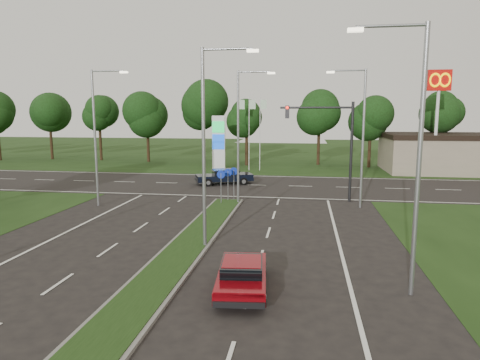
# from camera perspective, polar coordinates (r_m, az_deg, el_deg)

# --- Properties ---
(ground) EXTENTS (160.00, 160.00, 0.00)m
(ground) POSITION_cam_1_polar(r_m,az_deg,el_deg) (15.02, -13.28, -15.58)
(ground) COLOR black
(ground) RESTS_ON ground
(verge_far) EXTENTS (160.00, 50.00, 0.02)m
(verge_far) POSITION_cam_1_polar(r_m,az_deg,el_deg) (68.14, 4.16, 3.55)
(verge_far) COLOR #1A3110
(verge_far) RESTS_ON ground
(cross_road) EXTENTS (160.00, 12.00, 0.02)m
(cross_road) POSITION_cam_1_polar(r_m,az_deg,el_deg) (37.54, 0.43, -0.66)
(cross_road) COLOR black
(cross_road) RESTS_ON ground
(median_kerb) EXTENTS (2.00, 26.00, 0.12)m
(median_kerb) POSITION_cam_1_polar(r_m,az_deg,el_deg) (18.49, -8.61, -10.51)
(median_kerb) COLOR slate
(median_kerb) RESTS_ON ground
(commercial_building) EXTENTS (16.00, 9.00, 4.00)m
(commercial_building) POSITION_cam_1_polar(r_m,az_deg,el_deg) (51.61, 27.55, 3.16)
(commercial_building) COLOR gray
(commercial_building) RESTS_ON ground
(streetlight_median_near) EXTENTS (2.53, 0.22, 9.00)m
(streetlight_median_near) POSITION_cam_1_polar(r_m,az_deg,el_deg) (19.17, -4.31, 5.58)
(streetlight_median_near) COLOR gray
(streetlight_median_near) RESTS_ON ground
(streetlight_median_far) EXTENTS (2.53, 0.22, 9.00)m
(streetlight_median_far) POSITION_cam_1_polar(r_m,az_deg,el_deg) (28.99, 0.14, 6.66)
(streetlight_median_far) COLOR gray
(streetlight_median_far) RESTS_ON ground
(streetlight_left_far) EXTENTS (2.53, 0.22, 9.00)m
(streetlight_left_far) POSITION_cam_1_polar(r_m,az_deg,el_deg) (29.93, -18.47, 6.28)
(streetlight_left_far) COLOR gray
(streetlight_left_far) RESTS_ON ground
(streetlight_right_far) EXTENTS (2.53, 0.22, 9.00)m
(streetlight_right_far) POSITION_cam_1_polar(r_m,az_deg,el_deg) (28.89, 15.72, 6.33)
(streetlight_right_far) COLOR gray
(streetlight_right_far) RESTS_ON ground
(streetlight_right_near) EXTENTS (2.53, 0.22, 9.00)m
(streetlight_right_near) POSITION_cam_1_polar(r_m,az_deg,el_deg) (15.11, 22.14, 4.13)
(streetlight_right_near) COLOR gray
(streetlight_right_near) RESTS_ON ground
(traffic_signal) EXTENTS (5.10, 0.42, 7.00)m
(traffic_signal) POSITION_cam_1_polar(r_m,az_deg,el_deg) (30.75, 12.25, 5.79)
(traffic_signal) COLOR black
(traffic_signal) RESTS_ON ground
(median_signs) EXTENTS (1.16, 1.76, 2.38)m
(median_signs) POSITION_cam_1_polar(r_m,az_deg,el_deg) (29.86, -1.65, 0.23)
(median_signs) COLOR gray
(median_signs) RESTS_ON ground
(gas_pylon) EXTENTS (5.80, 1.26, 8.00)m
(gas_pylon) POSITION_cam_1_polar(r_m,az_deg,el_deg) (46.68, -2.59, 5.12)
(gas_pylon) COLOR silver
(gas_pylon) RESTS_ON ground
(mcdonalds_sign) EXTENTS (2.20, 0.47, 10.40)m
(mcdonalds_sign) POSITION_cam_1_polar(r_m,az_deg,el_deg) (46.44, 24.95, 10.23)
(mcdonalds_sign) COLOR silver
(mcdonalds_sign) RESTS_ON ground
(treeline_far) EXTENTS (6.00, 6.00, 9.90)m
(treeline_far) POSITION_cam_1_polar(r_m,az_deg,el_deg) (52.85, 3.05, 9.48)
(treeline_far) COLOR black
(treeline_far) RESTS_ON ground
(red_sedan) EXTENTS (2.01, 4.16, 1.11)m
(red_sedan) POSITION_cam_1_polar(r_m,az_deg,el_deg) (15.31, 0.29, -12.43)
(red_sedan) COLOR maroon
(red_sedan) RESTS_ON ground
(navy_sedan) EXTENTS (5.26, 3.62, 1.34)m
(navy_sedan) POSITION_cam_1_polar(r_m,az_deg,el_deg) (37.82, -2.09, 0.51)
(navy_sedan) COLOR black
(navy_sedan) RESTS_ON ground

